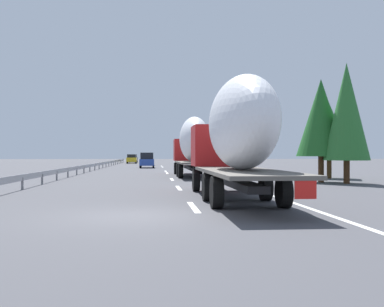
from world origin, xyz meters
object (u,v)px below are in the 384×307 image
(car_white_van, at_px, (148,160))
(road_sign, at_px, (205,150))
(car_yellow_coupe, at_px, (132,159))
(car_black_suv, at_px, (133,158))
(car_blue_sedan, at_px, (147,160))
(truck_lead, at_px, (193,144))
(truck_trailing, at_px, (236,134))

(car_white_van, xyz_separation_m, road_sign, (-20.33, -6.97, 1.38))
(car_yellow_coupe, height_order, road_sign, road_sign)
(car_black_suv, xyz_separation_m, car_yellow_coupe, (-12.41, -0.22, 0.00))
(car_blue_sedan, bearing_deg, road_sign, -129.80)
(car_yellow_coupe, xyz_separation_m, road_sign, (-35.42, -10.32, 1.38))
(car_blue_sedan, bearing_deg, truck_lead, -170.96)
(car_blue_sedan, distance_m, car_black_suv, 42.15)
(truck_lead, bearing_deg, road_sign, -9.44)
(car_blue_sedan, xyz_separation_m, car_black_suv, (42.00, 3.55, -0.08))
(car_yellow_coupe, bearing_deg, car_white_van, -167.46)
(truck_lead, height_order, car_blue_sedan, truck_lead)
(truck_trailing, bearing_deg, truck_lead, 0.00)
(car_blue_sedan, height_order, road_sign, road_sign)
(car_black_suv, relative_size, road_sign, 1.30)
(truck_trailing, relative_size, car_white_van, 2.83)
(car_white_van, bearing_deg, car_blue_sedan, 179.89)
(truck_trailing, bearing_deg, car_white_van, 3.83)
(car_blue_sedan, relative_size, road_sign, 1.39)
(car_white_van, height_order, car_blue_sedan, car_blue_sedan)
(car_blue_sedan, relative_size, car_yellow_coupe, 1.06)
(car_white_van, bearing_deg, car_yellow_coupe, 12.54)
(road_sign, bearing_deg, car_black_suv, 12.43)
(car_black_suv, distance_m, car_yellow_coupe, 12.41)
(truck_lead, bearing_deg, car_black_suv, 6.39)
(truck_lead, xyz_separation_m, car_white_van, (38.98, 3.87, -1.66))
(car_white_van, bearing_deg, truck_lead, -174.34)
(truck_lead, relative_size, car_white_van, 2.84)
(car_white_van, xyz_separation_m, car_black_suv, (27.49, 3.57, -0.00))
(truck_lead, xyz_separation_m, road_sign, (18.64, -3.10, -0.28))
(car_blue_sedan, distance_m, road_sign, 9.19)
(car_blue_sedan, xyz_separation_m, road_sign, (-5.83, -6.99, 1.30))
(car_white_van, bearing_deg, road_sign, -161.09)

